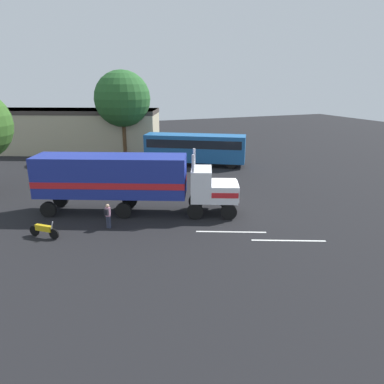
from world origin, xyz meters
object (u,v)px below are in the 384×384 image
parked_car (110,171)px  motorcycle (44,230)px  person_bystander (108,215)px  semi_truck (127,179)px  parked_bus (195,147)px  tree_left (122,99)px

parked_car → motorcycle: 13.61m
person_bystander → semi_truck: bearing=52.6°
semi_truck → motorcycle: 6.48m
parked_bus → parked_car: bearing=-166.5°
semi_truck → motorcycle: bearing=-157.2°
tree_left → parked_car: bearing=-110.1°
person_bystander → parked_car: 12.37m
tree_left → motorcycle: bearing=-113.6°
person_bystander → tree_left: bearing=75.5°
semi_truck → tree_left: 20.23m
semi_truck → parked_car: size_ratio=2.94×
person_bystander → parked_bus: parked_bus is taller
motorcycle → tree_left: size_ratio=0.16×
semi_truck → tree_left: bearing=78.8°
person_bystander → parked_car: person_bystander is taller
person_bystander → parked_bus: 18.86m
semi_truck → person_bystander: (-1.81, -2.37, -1.63)m
parked_bus → motorcycle: parked_bus is taller
motorcycle → parked_bus: bearing=42.6°
person_bystander → motorcycle: (-3.86, -0.02, -0.41)m
person_bystander → motorcycle: size_ratio=0.99×
semi_truck → person_bystander: bearing=-127.4°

